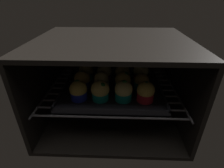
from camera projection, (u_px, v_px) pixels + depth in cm
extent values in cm
cube|color=black|center=(112.00, 115.00, 80.66)|extent=(59.00, 47.00, 1.50)
cube|color=black|center=(112.00, 41.00, 63.65)|extent=(59.00, 47.00, 1.50)
cube|color=black|center=(114.00, 63.00, 92.11)|extent=(59.00, 1.50, 34.00)
cube|color=black|center=(46.00, 81.00, 73.12)|extent=(1.50, 47.00, 34.00)
cube|color=black|center=(180.00, 83.00, 71.19)|extent=(1.50, 47.00, 34.00)
cylinder|color=#4C494C|center=(110.00, 117.00, 57.12)|extent=(54.00, 0.80, 0.80)
cylinder|color=#4C494C|center=(111.00, 109.00, 61.29)|extent=(54.00, 0.80, 0.80)
cylinder|color=#4C494C|center=(111.00, 101.00, 65.45)|extent=(54.00, 0.80, 0.80)
cylinder|color=#4C494C|center=(112.00, 95.00, 69.62)|extent=(54.00, 0.80, 0.80)
cylinder|color=#4C494C|center=(112.00, 89.00, 73.79)|extent=(54.00, 0.80, 0.80)
cylinder|color=#4C494C|center=(113.00, 84.00, 77.95)|extent=(54.00, 0.80, 0.80)
cylinder|color=#4C494C|center=(113.00, 79.00, 82.12)|extent=(54.00, 0.80, 0.80)
cylinder|color=#4C494C|center=(113.00, 75.00, 86.28)|extent=(54.00, 0.80, 0.80)
cylinder|color=#4C494C|center=(113.00, 71.00, 90.45)|extent=(54.00, 0.80, 0.80)
cylinder|color=#4C494C|center=(51.00, 88.00, 74.69)|extent=(0.80, 42.00, 0.80)
cylinder|color=#4C494C|center=(175.00, 90.00, 72.88)|extent=(0.80, 42.00, 0.80)
cube|color=black|center=(112.00, 89.00, 71.71)|extent=(40.97, 32.59, 1.20)
cube|color=black|center=(110.00, 110.00, 57.24)|extent=(40.97, 0.80, 1.00)
cube|color=black|center=(113.00, 71.00, 85.12)|extent=(40.97, 0.80, 1.00)
cube|color=black|center=(65.00, 86.00, 71.85)|extent=(0.80, 32.59, 1.00)
cube|color=black|center=(160.00, 88.00, 70.51)|extent=(0.80, 32.59, 1.00)
cylinder|color=#1928B7|center=(79.00, 95.00, 63.64)|extent=(6.23, 6.23, 3.25)
sphere|color=gold|center=(78.00, 89.00, 62.44)|extent=(6.58, 6.58, 6.58)
sphere|color=#1E6023|center=(77.00, 82.00, 61.82)|extent=(2.13, 2.13, 2.13)
cylinder|color=#0C8C84|center=(100.00, 95.00, 63.30)|extent=(6.23, 6.23, 3.25)
sphere|color=#DBBC60|center=(100.00, 89.00, 61.99)|extent=(6.83, 6.83, 6.83)
sphere|color=#19511E|center=(102.00, 86.00, 60.06)|extent=(2.25, 2.25, 2.25)
cylinder|color=#0C8C84|center=(123.00, 96.00, 63.03)|extent=(6.23, 6.23, 3.25)
sphere|color=#E0CC7A|center=(124.00, 89.00, 61.65)|extent=(6.63, 6.63, 6.63)
sphere|color=#28702D|center=(124.00, 83.00, 60.42)|extent=(2.07, 2.07, 2.07)
cylinder|color=red|center=(145.00, 97.00, 62.60)|extent=(6.23, 6.23, 3.25)
sphere|color=gold|center=(146.00, 90.00, 61.23)|extent=(6.51, 6.51, 6.51)
sphere|color=#28702D|center=(146.00, 84.00, 60.19)|extent=(1.97, 1.97, 1.97)
cylinder|color=#1928B7|center=(83.00, 84.00, 71.33)|extent=(6.23, 6.23, 3.25)
sphere|color=gold|center=(82.00, 78.00, 70.12)|extent=(6.66, 6.66, 6.66)
sphere|color=#19511E|center=(82.00, 73.00, 68.82)|extent=(1.72, 1.72, 1.72)
cylinder|color=silver|center=(102.00, 84.00, 71.08)|extent=(6.23, 6.23, 3.25)
sphere|color=#E0CC7A|center=(101.00, 79.00, 69.85)|extent=(6.06, 6.06, 6.06)
cylinder|color=#0C8C84|center=(123.00, 85.00, 70.17)|extent=(6.23, 6.23, 3.25)
sphere|color=gold|center=(123.00, 80.00, 68.88)|extent=(6.51, 6.51, 6.51)
sphere|color=#19511E|center=(126.00, 74.00, 67.53)|extent=(1.75, 1.75, 1.75)
cylinder|color=#0C8C84|center=(141.00, 85.00, 70.42)|extent=(6.23, 6.23, 3.25)
sphere|color=gold|center=(142.00, 80.00, 69.40)|extent=(6.14, 6.14, 6.14)
sphere|color=#28702D|center=(144.00, 76.00, 68.57)|extent=(1.96, 1.96, 1.96)
cylinder|color=#0C8C84|center=(87.00, 75.00, 78.69)|extent=(6.23, 6.23, 3.25)
sphere|color=#DBBC60|center=(86.00, 70.00, 77.49)|extent=(6.58, 6.58, 6.58)
sphere|color=#28702D|center=(85.00, 67.00, 75.88)|extent=(1.89, 1.89, 1.89)
cylinder|color=#7A238C|center=(104.00, 76.00, 78.41)|extent=(6.23, 6.23, 3.25)
sphere|color=#E0CC7A|center=(104.00, 71.00, 77.38)|extent=(6.74, 6.74, 6.74)
sphere|color=#19511E|center=(106.00, 65.00, 76.37)|extent=(1.64, 1.64, 1.64)
cylinder|color=#1928B7|center=(122.00, 76.00, 77.61)|extent=(6.23, 6.23, 3.25)
sphere|color=#DBBC60|center=(122.00, 72.00, 76.58)|extent=(6.79, 6.79, 6.79)
sphere|color=#28702D|center=(123.00, 66.00, 75.31)|extent=(1.99, 1.99, 1.99)
cylinder|color=red|center=(140.00, 76.00, 77.76)|extent=(6.23, 6.23, 3.25)
sphere|color=#E0CC7A|center=(141.00, 71.00, 76.40)|extent=(6.78, 6.78, 6.78)
sphere|color=#19511E|center=(143.00, 66.00, 73.92)|extent=(2.03, 2.03, 2.03)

